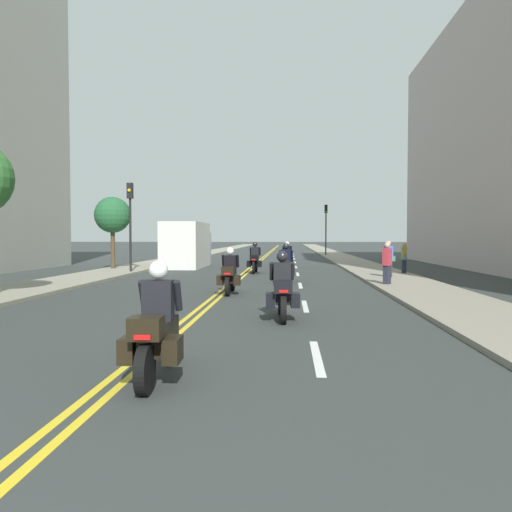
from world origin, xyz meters
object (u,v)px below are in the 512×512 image
(motorcycle_4, at_px, (255,260))
(traffic_light_far, at_px, (326,221))
(traffic_light_near, at_px, (130,211))
(motorcycle_3, at_px, (286,266))
(pedestrian_0, at_px, (389,260))
(motorcycle_0, at_px, (157,332))
(pedestrian_2, at_px, (404,258))
(motorcycle_1, at_px, (282,292))
(pedestrian_1, at_px, (387,264))
(street_tree_0, at_px, (113,215))
(motorcycle_2, at_px, (230,275))
(motorcycle_5, at_px, (287,257))
(parked_truck, at_px, (188,247))

(motorcycle_4, height_order, traffic_light_far, traffic_light_far)
(traffic_light_near, bearing_deg, motorcycle_3, -29.49)
(motorcycle_3, height_order, pedestrian_0, pedestrian_0)
(motorcycle_3, xyz_separation_m, traffic_light_far, (3.73, 28.82, 2.76))
(motorcycle_0, xyz_separation_m, pedestrian_2, (7.44, 18.90, 0.21))
(motorcycle_0, bearing_deg, motorcycle_1, 70.77)
(traffic_light_far, bearing_deg, pedestrian_2, -85.19)
(pedestrian_1, height_order, street_tree_0, street_tree_0)
(motorcycle_2, height_order, motorcycle_4, motorcycle_4)
(motorcycle_5, height_order, traffic_light_far, traffic_light_far)
(motorcycle_3, height_order, traffic_light_far, traffic_light_far)
(pedestrian_1, bearing_deg, pedestrian_0, 26.57)
(motorcycle_1, bearing_deg, motorcycle_2, 106.35)
(motorcycle_3, height_order, motorcycle_5, motorcycle_3)
(pedestrian_1, distance_m, street_tree_0, 16.45)
(parked_truck, bearing_deg, street_tree_0, -135.47)
(motorcycle_1, bearing_deg, pedestrian_0, 64.95)
(motorcycle_4, xyz_separation_m, traffic_light_far, (5.39, 23.52, 2.75))
(motorcycle_5, bearing_deg, motorcycle_3, -89.65)
(pedestrian_2, relative_size, street_tree_0, 0.40)
(motorcycle_5, height_order, pedestrian_1, pedestrian_1)
(motorcycle_0, height_order, pedestrian_0, pedestrian_0)
(motorcycle_0, relative_size, street_tree_0, 0.53)
(motorcycle_0, distance_m, street_tree_0, 23.41)
(street_tree_0, bearing_deg, motorcycle_0, -69.29)
(traffic_light_near, relative_size, pedestrian_2, 2.82)
(motorcycle_1, relative_size, street_tree_0, 0.50)
(pedestrian_0, relative_size, pedestrian_1, 1.02)
(motorcycle_4, relative_size, pedestrian_2, 1.34)
(motorcycle_5, bearing_deg, motorcycle_2, -96.80)
(motorcycle_2, distance_m, motorcycle_3, 4.79)
(pedestrian_2, bearing_deg, pedestrian_1, -13.65)
(motorcycle_4, bearing_deg, motorcycle_5, 72.55)
(pedestrian_1, bearing_deg, motorcycle_3, 103.98)
(pedestrian_2, bearing_deg, motorcycle_4, -94.15)
(pedestrian_0, relative_size, pedestrian_2, 1.05)
(motorcycle_1, relative_size, pedestrian_1, 1.23)
(motorcycle_0, height_order, parked_truck, parked_truck)
(motorcycle_5, xyz_separation_m, pedestrian_1, (3.85, -12.05, 0.23))
(motorcycle_0, relative_size, motorcycle_1, 1.05)
(motorcycle_0, relative_size, motorcycle_2, 0.97)
(motorcycle_0, relative_size, motorcycle_3, 1.03)
(motorcycle_5, bearing_deg, motorcycle_0, -93.34)
(traffic_light_far, bearing_deg, motorcycle_0, -97.02)
(traffic_light_near, bearing_deg, traffic_light_far, 64.05)
(motorcycle_0, distance_m, parked_truck, 25.74)
(motorcycle_4, distance_m, pedestrian_0, 7.21)
(traffic_light_far, distance_m, pedestrian_0, 27.28)
(traffic_light_far, xyz_separation_m, pedestrian_0, (0.84, -27.15, -2.53))
(motorcycle_3, relative_size, pedestrian_0, 1.23)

